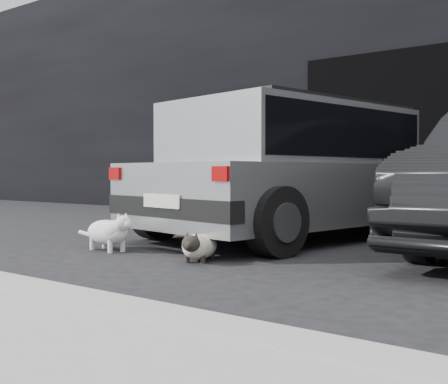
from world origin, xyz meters
The scene contains 6 objects.
ground centered at (0.00, 0.00, 0.00)m, with size 80.00×80.00×0.00m, color black.
garage_opening centered at (1.00, 3.99, 1.30)m, with size 4.00×0.10×2.60m, color black.
curb centered at (1.00, -2.60, 0.06)m, with size 18.00×0.25×0.12m, color gray.
silver_hatchback centered at (0.37, 1.23, 0.82)m, with size 2.61×4.36×1.51m.
cat_siamese centered at (0.58, -0.83, 0.12)m, with size 0.46×0.72×0.27m.
cat_white centered at (-0.48, -0.88, 0.18)m, with size 0.81×0.36×0.38m.
Camera 1 is at (3.55, -4.43, 0.74)m, focal length 45.00 mm.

